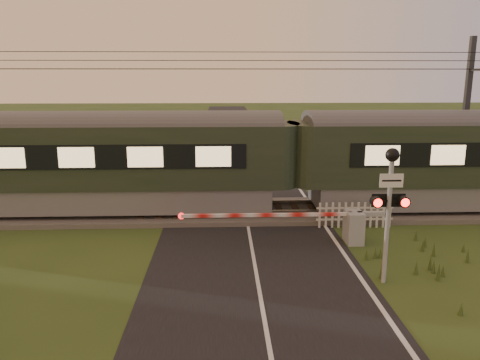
{
  "coord_description": "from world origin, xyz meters",
  "views": [
    {
      "loc": [
        -0.9,
        -11.0,
        5.29
      ],
      "look_at": [
        -0.35,
        3.2,
        2.09
      ],
      "focal_mm": 35.0,
      "sensor_mm": 36.0,
      "label": 1
    }
  ],
  "objects_px": {
    "picket_fence": "(355,215)",
    "catenary_mast": "(466,116)",
    "train": "(292,160)",
    "boom_gate": "(344,225)",
    "crossing_signal": "(390,192)"
  },
  "relations": [
    {
      "from": "boom_gate",
      "to": "crossing_signal",
      "type": "height_order",
      "value": "crossing_signal"
    },
    {
      "from": "picket_fence",
      "to": "boom_gate",
      "type": "bearing_deg",
      "value": -117.76
    },
    {
      "from": "train",
      "to": "catenary_mast",
      "type": "relative_size",
      "value": 5.74
    },
    {
      "from": "train",
      "to": "boom_gate",
      "type": "bearing_deg",
      "value": -70.28
    },
    {
      "from": "catenary_mast",
      "to": "picket_fence",
      "type": "bearing_deg",
      "value": -144.66
    },
    {
      "from": "boom_gate",
      "to": "picket_fence",
      "type": "xyz_separation_m",
      "value": [
        0.77,
        1.46,
        -0.11
      ]
    },
    {
      "from": "boom_gate",
      "to": "picket_fence",
      "type": "relative_size",
      "value": 2.4
    },
    {
      "from": "picket_fence",
      "to": "catenary_mast",
      "type": "distance_m",
      "value": 7.77
    },
    {
      "from": "boom_gate",
      "to": "catenary_mast",
      "type": "height_order",
      "value": "catenary_mast"
    },
    {
      "from": "train",
      "to": "catenary_mast",
      "type": "distance_m",
      "value": 8.22
    },
    {
      "from": "boom_gate",
      "to": "crossing_signal",
      "type": "distance_m",
      "value": 3.52
    },
    {
      "from": "train",
      "to": "catenary_mast",
      "type": "bearing_deg",
      "value": 15.97
    },
    {
      "from": "picket_fence",
      "to": "catenary_mast",
      "type": "xyz_separation_m",
      "value": [
        5.81,
        4.12,
        3.1
      ]
    },
    {
      "from": "crossing_signal",
      "to": "picket_fence",
      "type": "bearing_deg",
      "value": 83.91
    },
    {
      "from": "boom_gate",
      "to": "picket_fence",
      "type": "distance_m",
      "value": 1.65
    }
  ]
}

